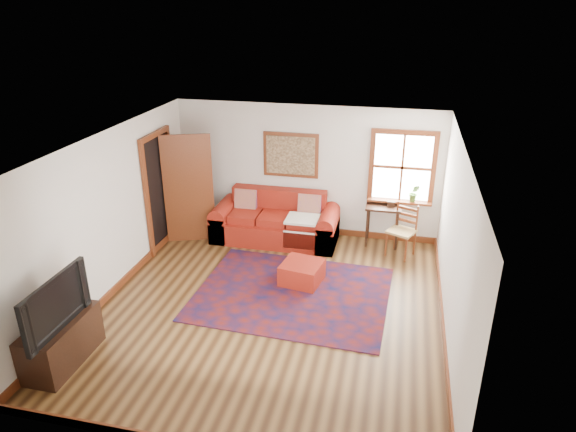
% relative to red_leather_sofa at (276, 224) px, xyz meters
% --- Properties ---
extents(ground, '(5.50, 5.50, 0.00)m').
position_rel_red_leather_sofa_xyz_m(ground, '(0.49, -2.30, -0.30)').
color(ground, '#3A220F').
rests_on(ground, ground).
extents(room_envelope, '(5.04, 5.54, 2.52)m').
position_rel_red_leather_sofa_xyz_m(room_envelope, '(0.49, -2.28, 1.35)').
color(room_envelope, silver).
rests_on(room_envelope, ground).
extents(window, '(1.18, 0.20, 1.38)m').
position_rel_red_leather_sofa_xyz_m(window, '(2.27, 0.41, 1.01)').
color(window, white).
rests_on(window, ground).
extents(doorway, '(0.89, 1.08, 2.14)m').
position_rel_red_leather_sofa_xyz_m(doorway, '(-1.72, -0.51, 0.77)').
color(doorway, black).
rests_on(doorway, ground).
extents(framed_artwork, '(1.05, 0.07, 0.85)m').
position_rel_red_leather_sofa_xyz_m(framed_artwork, '(0.19, 0.42, 1.25)').
color(framed_artwork, brown).
rests_on(framed_artwork, ground).
extents(persian_rug, '(3.02, 2.46, 0.02)m').
position_rel_red_leather_sofa_xyz_m(persian_rug, '(0.73, -1.88, -0.29)').
color(persian_rug, '#59110C').
rests_on(persian_rug, ground).
extents(red_leather_sofa, '(2.34, 0.96, 0.91)m').
position_rel_red_leather_sofa_xyz_m(red_leather_sofa, '(0.00, 0.00, 0.00)').
color(red_leather_sofa, maroon).
rests_on(red_leather_sofa, ground).
extents(red_ottoman, '(0.70, 0.70, 0.35)m').
position_rel_red_leather_sofa_xyz_m(red_ottoman, '(0.80, -1.50, -0.13)').
color(red_ottoman, maroon).
rests_on(red_ottoman, ground).
extents(side_table, '(0.64, 0.48, 0.77)m').
position_rel_red_leather_sofa_xyz_m(side_table, '(1.97, 0.23, 0.34)').
color(side_table, black).
rests_on(side_table, ground).
extents(ladder_back_chair, '(0.57, 0.56, 0.94)m').
position_rel_red_leather_sofa_xyz_m(ladder_back_chair, '(2.35, -0.12, 0.20)').
color(ladder_back_chair, tan).
rests_on(ladder_back_chair, ground).
extents(media_cabinet, '(0.49, 1.09, 0.60)m').
position_rel_red_leather_sofa_xyz_m(media_cabinet, '(-1.75, -4.09, -0.00)').
color(media_cabinet, black).
rests_on(media_cabinet, ground).
extents(television, '(0.15, 1.18, 0.68)m').
position_rel_red_leather_sofa_xyz_m(television, '(-1.73, -4.20, 0.63)').
color(television, black).
rests_on(television, media_cabinet).
extents(candle_hurricane, '(0.12, 0.12, 0.18)m').
position_rel_red_leather_sofa_xyz_m(candle_hurricane, '(-1.70, -3.75, 0.38)').
color(candle_hurricane, silver).
rests_on(candle_hurricane, media_cabinet).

